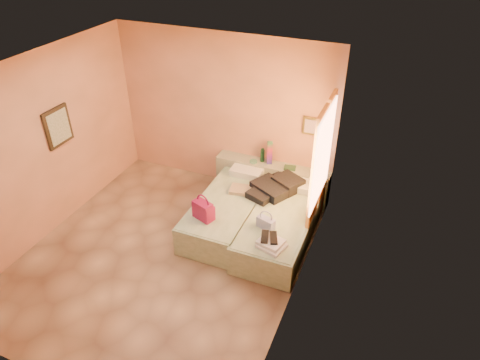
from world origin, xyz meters
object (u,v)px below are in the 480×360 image
object	(u,v)px
bed_left	(229,211)
green_book	(290,168)
water_bottle	(262,155)
flower_vase	(320,169)
headboard_ledge	(272,180)
towel_stack	(272,245)
bed_right	(280,227)
magenta_handbag	(203,210)
blue_handbag	(266,223)

from	to	relation	value
bed_left	green_book	distance (m)	1.31
water_bottle	flower_vase	bearing A→B (deg)	-2.02
headboard_ledge	towel_stack	bearing A→B (deg)	-71.35
bed_right	towel_stack	distance (m)	0.81
magenta_handbag	flower_vase	bearing A→B (deg)	69.62
bed_left	towel_stack	distance (m)	1.33
green_book	towel_stack	world-z (taller)	green_book
headboard_ledge	towel_stack	xyz separation A→B (m)	(0.63, -1.86, 0.23)
towel_stack	bed_left	bearing A→B (deg)	141.02
green_book	flower_vase	distance (m)	0.53
magenta_handbag	towel_stack	size ratio (longest dim) A/B	0.92
bed_right	magenta_handbag	bearing A→B (deg)	-154.12
headboard_ledge	water_bottle	world-z (taller)	water_bottle
headboard_ledge	magenta_handbag	bearing A→B (deg)	-107.91
bed_left	bed_right	xyz separation A→B (m)	(0.90, -0.06, 0.00)
bed_left	magenta_handbag	bearing A→B (deg)	-105.07
headboard_ledge	blue_handbag	xyz separation A→B (m)	(0.41, -1.50, 0.26)
headboard_ledge	flower_vase	world-z (taller)	flower_vase
bed_right	blue_handbag	bearing A→B (deg)	-106.89
bed_right	flower_vase	xyz separation A→B (m)	(0.31, 1.11, 0.52)
bed_right	towel_stack	size ratio (longest dim) A/B	5.71
green_book	magenta_handbag	distance (m)	1.83
bed_left	water_bottle	xyz separation A→B (m)	(0.17, 1.08, 0.52)
bed_left	water_bottle	world-z (taller)	water_bottle
bed_right	blue_handbag	world-z (taller)	blue_handbag
bed_left	magenta_handbag	size ratio (longest dim) A/B	6.24
water_bottle	bed_left	bearing A→B (deg)	-99.15
flower_vase	blue_handbag	distance (m)	1.56
blue_handbag	green_book	bearing A→B (deg)	109.20
green_book	water_bottle	bearing A→B (deg)	164.85
green_book	headboard_ledge	bearing A→B (deg)	167.09
water_bottle	green_book	xyz separation A→B (m)	(0.52, -0.05, -0.11)
green_book	flower_vase	xyz separation A→B (m)	(0.52, 0.01, 0.10)
headboard_ledge	bed_right	world-z (taller)	headboard_ledge
magenta_handbag	towel_stack	distance (m)	1.18
bed_right	green_book	size ratio (longest dim) A/B	10.07
water_bottle	flower_vase	distance (m)	1.04
bed_right	blue_handbag	size ratio (longest dim) A/B	7.45
water_bottle	towel_stack	world-z (taller)	water_bottle
green_book	magenta_handbag	world-z (taller)	magenta_handbag
towel_stack	blue_handbag	bearing A→B (deg)	120.62
flower_vase	towel_stack	size ratio (longest dim) A/B	0.66
headboard_ledge	water_bottle	xyz separation A→B (m)	(-0.20, 0.03, 0.45)
magenta_handbag	towel_stack	xyz separation A→B (m)	(1.16, -0.23, -0.10)
green_book	flower_vase	bearing A→B (deg)	-8.39
bed_left	water_bottle	size ratio (longest dim) A/B	8.01
headboard_ledge	towel_stack	size ratio (longest dim) A/B	5.86
blue_handbag	towel_stack	xyz separation A→B (m)	(0.22, -0.37, -0.04)
water_bottle	blue_handbag	world-z (taller)	water_bottle
green_book	bed_right	bearing A→B (deg)	-89.27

